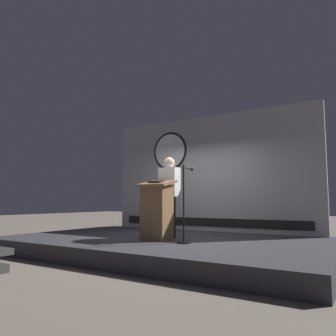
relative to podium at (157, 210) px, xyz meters
name	(u,v)px	position (x,y,z in m)	size (l,w,h in m)	color
ground_plane	(168,253)	(-0.02, 0.43, -0.86)	(40.00, 40.00, 0.00)	#6B6056
stage_platform	(168,245)	(-0.02, 0.43, -0.71)	(6.40, 4.00, 0.30)	#333338
banner_display	(207,173)	(-0.04, 2.28, 0.87)	(5.49, 0.12, 2.88)	#9E9EA3
podium	(157,210)	(0.00, 0.00, 0.00)	(0.64, 0.50, 1.15)	olive
speaker_person	(169,196)	(-0.02, 0.48, 0.27)	(0.40, 0.26, 1.64)	black
microphone_stand	(185,216)	(0.68, -0.11, -0.09)	(0.24, 0.47, 1.39)	black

